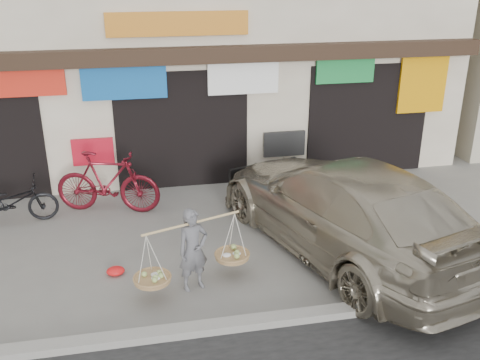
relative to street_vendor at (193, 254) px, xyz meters
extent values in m
plane|color=gray|center=(0.28, 0.85, -0.62)|extent=(70.00, 70.00, 0.00)
cube|color=gray|center=(0.28, -1.15, -0.56)|extent=(70.00, 0.25, 0.12)
cube|color=beige|center=(0.28, 7.35, 2.88)|extent=(14.00, 6.00, 7.00)
cube|color=black|center=(0.28, 4.20, 2.43)|extent=(14.00, 0.35, 0.35)
cube|color=black|center=(0.28, 4.60, 0.73)|extent=(3.00, 0.60, 2.70)
cube|color=black|center=(4.78, 4.60, 0.73)|extent=(3.00, 0.60, 2.70)
cube|color=red|center=(-2.92, 4.27, 1.98)|extent=(1.60, 0.08, 0.60)
cube|color=#1058AA|center=(-0.92, 4.27, 1.88)|extent=(1.80, 0.08, 0.70)
cube|color=white|center=(1.68, 4.27, 1.88)|extent=(1.60, 0.08, 0.70)
cube|color=#19853B|center=(4.08, 4.27, 1.98)|extent=(1.40, 0.08, 0.60)
cube|color=orange|center=(6.08, 4.27, 1.58)|extent=(1.20, 0.08, 1.40)
cube|color=red|center=(-1.72, 4.27, 0.38)|extent=(0.90, 0.08, 0.60)
cube|color=#252525|center=(2.68, 4.27, 0.28)|extent=(1.00, 0.08, 0.60)
cube|color=orange|center=(0.28, 4.27, 3.08)|extent=(3.00, 0.08, 0.50)
imported|color=slate|center=(0.00, 0.00, 0.07)|extent=(0.58, 0.48, 1.38)
cylinder|color=tan|center=(0.00, 0.00, 0.54)|extent=(1.57, 0.57, 0.04)
cylinder|color=#A17C4D|center=(-0.66, -0.23, -0.24)|extent=(0.56, 0.56, 0.07)
ellipsoid|color=#A5BF66|center=(-0.66, -0.23, -0.18)|extent=(0.39, 0.39, 0.10)
cylinder|color=#A17C4D|center=(0.66, 0.23, -0.24)|extent=(0.56, 0.56, 0.07)
ellipsoid|color=#A5BF66|center=(0.66, 0.23, -0.18)|extent=(0.39, 0.39, 0.10)
imported|color=black|center=(-3.28, 3.03, -0.16)|extent=(1.82, 0.80, 0.93)
imported|color=maroon|center=(-1.41, 3.23, 0.04)|extent=(2.29, 1.22, 1.32)
imported|color=#A39983|center=(2.79, 0.73, 0.23)|extent=(4.00, 6.30, 1.70)
cube|color=black|center=(1.97, 3.38, -0.07)|extent=(1.65, 0.60, 0.45)
cube|color=silver|center=(1.95, 3.45, -0.17)|extent=(0.44, 0.15, 0.12)
ellipsoid|color=red|center=(-1.26, 0.64, -0.55)|extent=(0.31, 0.25, 0.14)
camera|label=1|loc=(-0.73, -7.37, 4.23)|focal=40.00mm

